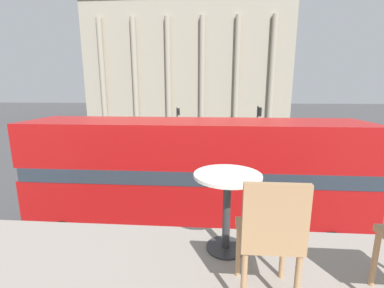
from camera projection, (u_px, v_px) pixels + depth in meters
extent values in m
cylinder|color=black|center=(303.00, 210.00, 10.14)|extent=(1.01, 0.22, 1.01)
cylinder|color=black|center=(330.00, 247.00, 7.79)|extent=(1.01, 0.22, 1.01)
cylinder|color=black|center=(96.00, 204.00, 10.75)|extent=(1.01, 0.22, 1.01)
cylinder|color=black|center=(64.00, 235.00, 8.40)|extent=(1.01, 0.22, 1.01)
cube|color=#B71414|center=(194.00, 198.00, 9.08)|extent=(11.24, 2.40, 1.82)
cube|color=#2D3842|center=(195.00, 168.00, 8.85)|extent=(11.02, 2.43, 0.45)
cube|color=#B71414|center=(195.00, 141.00, 8.66)|extent=(11.24, 2.40, 1.39)
cylinder|color=#2D2D30|center=(225.00, 247.00, 2.39)|extent=(0.36, 0.36, 0.02)
cylinder|color=#2D2D30|center=(227.00, 213.00, 2.32)|extent=(0.07, 0.07, 0.68)
cylinder|color=silver|center=(228.00, 175.00, 2.25)|extent=(0.60, 0.60, 0.03)
cylinder|color=#A87F56|center=(238.00, 250.00, 2.01)|extent=(0.04, 0.04, 0.44)
cylinder|color=#A87F56|center=(283.00, 252.00, 1.98)|extent=(0.04, 0.04, 0.44)
cylinder|color=#A87F56|center=(244.00, 282.00, 1.68)|extent=(0.04, 0.04, 0.44)
cylinder|color=#A87F56|center=(297.00, 285.00, 1.65)|extent=(0.04, 0.04, 0.44)
cube|color=#A87F56|center=(267.00, 235.00, 1.78)|extent=(0.40, 0.40, 0.05)
cube|color=#A87F56|center=(276.00, 216.00, 1.55)|extent=(0.40, 0.04, 0.42)
cylinder|color=#A87F56|center=(375.00, 259.00, 1.90)|extent=(0.04, 0.04, 0.44)
cube|color=#A39984|center=(189.00, 66.00, 48.53)|extent=(34.11, 15.28, 19.17)
cube|color=gray|center=(189.00, 10.00, 46.50)|extent=(34.71, 15.88, 0.50)
cylinder|color=#A39984|center=(102.00, 71.00, 41.92)|extent=(0.90, 0.90, 16.29)
cylinder|color=#A39984|center=(135.00, 71.00, 41.52)|extent=(0.90, 0.90, 16.29)
cylinder|color=#A39984|center=(168.00, 71.00, 41.13)|extent=(0.90, 0.90, 16.29)
cylinder|color=#A39984|center=(202.00, 71.00, 40.73)|extent=(0.90, 0.90, 16.29)
cylinder|color=#A39984|center=(237.00, 71.00, 40.34)|extent=(0.90, 0.90, 16.29)
cylinder|color=#A39984|center=(272.00, 70.00, 39.94)|extent=(0.90, 0.90, 16.29)
cylinder|color=black|center=(267.00, 161.00, 11.92)|extent=(0.12, 0.12, 3.88)
cube|color=black|center=(273.00, 129.00, 11.60)|extent=(0.20, 0.24, 0.70)
sphere|color=green|center=(276.00, 126.00, 11.56)|extent=(0.14, 0.14, 0.14)
cylinder|color=black|center=(257.00, 131.00, 20.35)|extent=(0.12, 0.12, 3.94)
cube|color=black|center=(260.00, 112.00, 20.02)|extent=(0.20, 0.24, 0.70)
sphere|color=green|center=(262.00, 110.00, 19.98)|extent=(0.14, 0.14, 0.14)
cylinder|color=black|center=(177.00, 124.00, 26.69)|extent=(0.12, 0.12, 3.42)
cube|color=black|center=(179.00, 112.00, 26.42)|extent=(0.20, 0.24, 0.70)
sphere|color=gold|center=(180.00, 110.00, 26.38)|extent=(0.14, 0.14, 0.14)
cylinder|color=black|center=(327.00, 160.00, 18.10)|extent=(0.60, 0.18, 0.60)
cylinder|color=black|center=(339.00, 168.00, 16.39)|extent=(0.60, 0.18, 0.60)
cylinder|color=black|center=(287.00, 160.00, 18.30)|extent=(0.60, 0.18, 0.60)
cylinder|color=black|center=(294.00, 167.00, 16.59)|extent=(0.60, 0.18, 0.60)
cube|color=maroon|center=(312.00, 159.00, 17.29)|extent=(4.20, 1.75, 0.55)
cube|color=#2D3842|center=(309.00, 152.00, 17.19)|extent=(1.89, 1.61, 0.50)
cylinder|color=#282B33|center=(202.00, 139.00, 25.53)|extent=(0.14, 0.14, 0.79)
cylinder|color=#282B33|center=(204.00, 139.00, 25.52)|extent=(0.14, 0.14, 0.79)
cylinder|color=#284799|center=(203.00, 132.00, 25.38)|extent=(0.32, 0.32, 0.63)
sphere|color=tan|center=(203.00, 128.00, 25.29)|extent=(0.21, 0.21, 0.21)
cylinder|color=#282B33|center=(287.00, 156.00, 18.65)|extent=(0.14, 0.14, 0.86)
cylinder|color=#282B33|center=(289.00, 156.00, 18.64)|extent=(0.14, 0.14, 0.86)
cylinder|color=slate|center=(289.00, 146.00, 18.48)|extent=(0.32, 0.32, 0.68)
sphere|color=tan|center=(290.00, 140.00, 18.39)|extent=(0.23, 0.23, 0.23)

